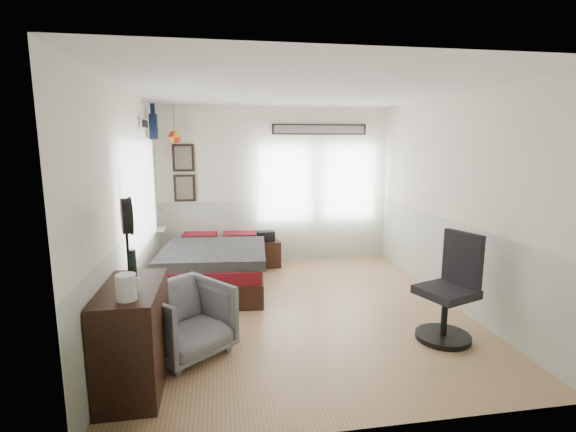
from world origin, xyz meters
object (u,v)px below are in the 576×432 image
Objects in this scene: dresser at (134,336)px; armchair at (186,320)px; task_chair at (450,296)px; nightstand at (266,254)px; bed at (216,266)px.

dresser is 1.27× the size of armchair.
dresser is 0.86× the size of task_chair.
nightstand is at bearing 99.31° from task_chair.
task_chair reaches higher than bed.
bed is 2.56m from dresser.
armchair is at bearing 157.84° from task_chair.
dresser is at bearing -167.97° from armchair.
task_chair is at bearing -34.96° from bed.
armchair is 0.68× the size of task_chair.
armchair is at bearing 51.05° from dresser.
armchair is at bearing -118.62° from nightstand.
nightstand is (1.52, 3.34, -0.23)m from dresser.
dresser is 2.24× the size of nightstand.
bed is 1.79× the size of task_chair.
nightstand is (0.84, 0.87, -0.08)m from bed.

